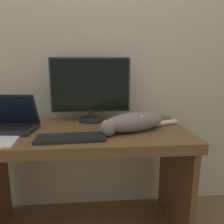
{
  "coord_description": "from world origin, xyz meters",
  "views": [
    {
      "loc": [
        0.07,
        -1.01,
        1.15
      ],
      "look_at": [
        0.18,
        0.28,
        0.87
      ],
      "focal_mm": 35.0,
      "sensor_mm": 36.0,
      "label": 1
    }
  ],
  "objects_px": {
    "monitor": "(91,89)",
    "laptop": "(11,123)",
    "external_keyboard": "(71,138)",
    "cat": "(132,122)"
  },
  "relations": [
    {
      "from": "monitor",
      "to": "external_keyboard",
      "type": "height_order",
      "value": "monitor"
    },
    {
      "from": "laptop",
      "to": "cat",
      "type": "xyz_separation_m",
      "value": [
        0.75,
        -0.09,
        0.01
      ]
    },
    {
      "from": "laptop",
      "to": "external_keyboard",
      "type": "bearing_deg",
      "value": -22.15
    },
    {
      "from": "monitor",
      "to": "laptop",
      "type": "relative_size",
      "value": 1.7
    },
    {
      "from": "monitor",
      "to": "cat",
      "type": "relative_size",
      "value": 1.02
    },
    {
      "from": "laptop",
      "to": "external_keyboard",
      "type": "height_order",
      "value": "laptop"
    },
    {
      "from": "monitor",
      "to": "external_keyboard",
      "type": "xyz_separation_m",
      "value": [
        -0.11,
        -0.4,
        -0.22
      ]
    },
    {
      "from": "laptop",
      "to": "cat",
      "type": "distance_m",
      "value": 0.75
    },
    {
      "from": "monitor",
      "to": "cat",
      "type": "height_order",
      "value": "monitor"
    },
    {
      "from": "monitor",
      "to": "cat",
      "type": "bearing_deg",
      "value": -47.49
    }
  ]
}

